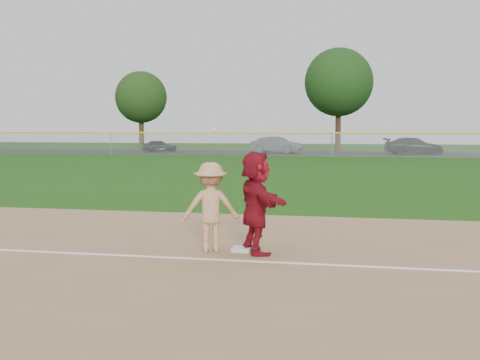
% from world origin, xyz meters
% --- Properties ---
extents(ground, '(160.00, 160.00, 0.00)m').
position_xyz_m(ground, '(0.00, 0.00, 0.00)').
color(ground, '#1B490E').
rests_on(ground, ground).
extents(foul_line, '(60.00, 0.10, 0.01)m').
position_xyz_m(foul_line, '(0.00, -0.80, 0.03)').
color(foul_line, white).
rests_on(foul_line, infield_dirt).
extents(parking_asphalt, '(120.00, 10.00, 0.01)m').
position_xyz_m(parking_asphalt, '(0.00, 46.00, 0.01)').
color(parking_asphalt, black).
rests_on(parking_asphalt, ground).
extents(first_base, '(0.38, 0.38, 0.08)m').
position_xyz_m(first_base, '(0.33, 0.07, 0.06)').
color(first_base, silver).
rests_on(first_base, infield_dirt).
extents(base_runner, '(1.42, 1.89, 1.98)m').
position_xyz_m(base_runner, '(0.64, -0.07, 1.01)').
color(base_runner, maroon).
rests_on(base_runner, infield_dirt).
extents(car_left, '(3.78, 2.56, 1.19)m').
position_xyz_m(car_left, '(-17.53, 46.28, 0.61)').
color(car_left, black).
rests_on(car_left, parking_asphalt).
extents(car_mid, '(5.01, 2.63, 1.57)m').
position_xyz_m(car_mid, '(-5.51, 45.45, 0.80)').
color(car_mid, '#53565A').
rests_on(car_mid, parking_asphalt).
extents(car_right, '(5.58, 3.05, 1.53)m').
position_xyz_m(car_right, '(7.11, 45.44, 0.78)').
color(car_right, black).
rests_on(car_right, parking_asphalt).
extents(first_base_play, '(1.26, 0.91, 2.43)m').
position_xyz_m(first_base_play, '(-0.25, -0.10, 0.90)').
color(first_base_play, '#ADADB0').
rests_on(first_base_play, infield_dirt).
extents(outfield_fence, '(110.00, 0.12, 110.00)m').
position_xyz_m(outfield_fence, '(0.00, 40.00, 1.96)').
color(outfield_fence, '#999EA0').
rests_on(outfield_fence, ground).
extents(tree_1, '(5.80, 5.80, 8.75)m').
position_xyz_m(tree_1, '(-22.00, 53.00, 5.83)').
color(tree_1, '#352413').
rests_on(tree_1, ground).
extents(tree_2, '(7.00, 7.00, 10.58)m').
position_xyz_m(tree_2, '(0.00, 51.50, 7.06)').
color(tree_2, '#351F13').
rests_on(tree_2, ground).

